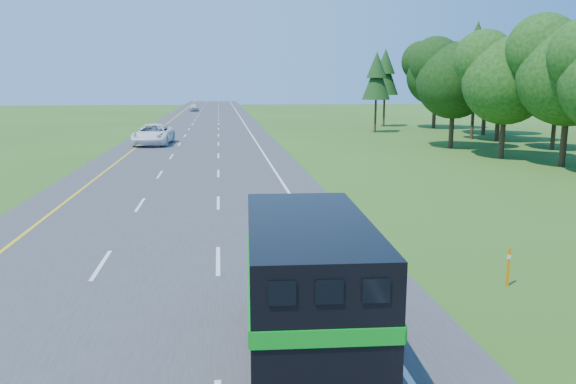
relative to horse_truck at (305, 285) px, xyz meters
name	(u,v)px	position (x,y,z in m)	size (l,w,h in m)	color
road	(200,141)	(-3.59, 46.05, -1.71)	(15.00, 260.00, 0.04)	#38383A
lane_markings	(200,141)	(-3.59, 46.05, -1.68)	(11.15, 260.00, 0.01)	yellow
tree_wall_right	(572,78)	(22.41, 26.05, 4.27)	(16.00, 100.00, 12.00)	black
horse_truck	(305,285)	(0.00, 0.00, 0.00)	(2.54, 7.22, 3.15)	black
white_suv	(153,134)	(-7.78, 43.25, -0.73)	(3.16, 6.85, 1.90)	white
far_car	(194,107)	(-6.83, 109.04, -0.92)	(1.81, 4.49, 1.53)	silver
delineator	(508,266)	(6.39, 3.83, -1.13)	(0.09, 0.05, 1.11)	orange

